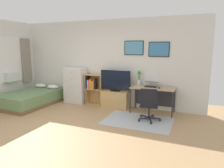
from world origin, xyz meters
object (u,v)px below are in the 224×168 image
(office_chair, at_px, (149,104))
(bamboo_vase, at_px, (139,78))
(wine_glass, at_px, (138,82))
(desk, at_px, (153,91))
(dresser, at_px, (76,85))
(television, at_px, (115,81))
(bookshelf, at_px, (94,87))
(laptop, at_px, (151,84))
(bed, at_px, (32,98))
(tv_stand, at_px, (115,99))
(computer_mouse, at_px, (159,88))

(office_chair, relative_size, bamboo_vase, 1.99)
(wine_glass, bearing_deg, desk, 21.55)
(dresser, distance_m, television, 1.46)
(bookshelf, xyz_separation_m, laptop, (1.90, -0.07, 0.24))
(dresser, relative_size, wine_glass, 6.55)
(bed, xyz_separation_m, bookshelf, (1.84, 0.83, 0.35))
(office_chair, xyz_separation_m, bamboo_vase, (-0.52, 0.95, 0.49))
(television, xyz_separation_m, office_chair, (1.23, -0.81, -0.39))
(laptop, bearing_deg, bed, -166.67)
(tv_stand, distance_m, television, 0.58)
(desk, relative_size, office_chair, 1.42)
(laptop, xyz_separation_m, computer_mouse, (0.25, -0.15, -0.05))
(television, bearing_deg, laptop, -0.16)
(dresser, bearing_deg, computer_mouse, -3.18)
(desk, bearing_deg, bed, -168.64)
(bed, xyz_separation_m, television, (2.64, 0.76, 0.62))
(laptop, distance_m, wine_glass, 0.38)
(dresser, xyz_separation_m, computer_mouse, (2.80, -0.16, 0.17))
(television, bearing_deg, wine_glass, -11.32)
(computer_mouse, distance_m, bamboo_vase, 0.73)
(office_chair, bearing_deg, desk, 87.77)
(dresser, distance_m, office_chair, 2.80)
(computer_mouse, bearing_deg, bookshelf, 174.17)
(television, bearing_deg, bookshelf, 174.84)
(bookshelf, height_order, television, television)
(computer_mouse, bearing_deg, tv_stand, 172.84)
(wine_glass, bearing_deg, dresser, 175.82)
(wine_glass, bearing_deg, bamboo_vase, 101.35)
(dresser, distance_m, bookshelf, 0.65)
(bookshelf, distance_m, tv_stand, 0.85)
(bookshelf, relative_size, desk, 0.81)
(bookshelf, bearing_deg, wine_glass, -8.22)
(television, bearing_deg, dresser, 179.71)
(computer_mouse, bearing_deg, bamboo_vase, 156.25)
(computer_mouse, bearing_deg, laptop, 149.67)
(bed, distance_m, computer_mouse, 4.08)
(tv_stand, height_order, desk, desk)
(dresser, xyz_separation_m, laptop, (2.55, -0.01, 0.22))
(tv_stand, xyz_separation_m, computer_mouse, (1.36, -0.17, 0.50))
(television, xyz_separation_m, desk, (1.17, 0.01, -0.24))
(dresser, height_order, office_chair, dresser)
(laptop, height_order, computer_mouse, laptop)
(television, height_order, office_chair, television)
(television, bearing_deg, desk, 0.26)
(tv_stand, distance_m, computer_mouse, 1.46)
(tv_stand, bearing_deg, office_chair, -34.13)
(bed, distance_m, bookshelf, 2.05)
(desk, height_order, bamboo_vase, bamboo_vase)
(dresser, bearing_deg, bed, -147.37)
(bed, xyz_separation_m, bamboo_vase, (3.35, 0.90, 0.73))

